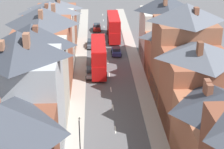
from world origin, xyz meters
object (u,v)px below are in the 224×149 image
(car_mid_black, at_px, (91,43))
(car_mid_white, at_px, (91,72))
(car_near_blue, at_px, (97,27))
(street_lamp, at_px, (80,138))
(double_decker_bus_lead, at_px, (113,27))
(double_decker_bus_mid_street, at_px, (98,56))
(car_parked_right_a, at_px, (116,51))

(car_mid_black, relative_size, car_mid_white, 1.05)
(car_near_blue, height_order, car_mid_white, car_near_blue)
(street_lamp, bearing_deg, car_near_blue, 87.28)
(car_near_blue, bearing_deg, double_decker_bus_lead, -61.75)
(double_decker_bus_mid_street, bearing_deg, street_lamp, -95.28)
(car_near_blue, xyz_separation_m, car_mid_white, (-1.30, -27.26, -0.05))
(car_mid_black, bearing_deg, street_lamp, -91.66)
(car_mid_black, bearing_deg, double_decker_bus_mid_street, -84.38)
(car_near_blue, distance_m, car_parked_right_a, 17.33)
(double_decker_bus_lead, height_order, car_parked_right_a, double_decker_bus_lead)
(double_decker_bus_mid_street, distance_m, car_near_blue, 25.18)
(double_decker_bus_lead, relative_size, car_mid_white, 2.54)
(double_decker_bus_mid_street, relative_size, car_mid_black, 2.42)
(car_parked_right_a, xyz_separation_m, car_mid_white, (-4.90, -10.31, 0.00))
(car_near_blue, relative_size, street_lamp, 0.73)
(car_near_blue, xyz_separation_m, street_lamp, (-2.45, -51.54, 2.39))
(double_decker_bus_lead, relative_size, street_lamp, 1.96)
(car_near_blue, bearing_deg, car_mid_black, -96.20)
(car_near_blue, distance_m, street_lamp, 51.66)
(car_parked_right_a, bearing_deg, car_near_blue, 101.99)
(car_near_blue, bearing_deg, double_decker_bus_mid_street, -90.02)
(double_decker_bus_lead, xyz_separation_m, car_mid_white, (-4.89, -20.57, -2.01))
(car_mid_black, xyz_separation_m, street_lamp, (-1.15, -39.57, 2.44))
(double_decker_bus_mid_street, height_order, street_lamp, street_lamp)
(car_near_blue, distance_m, car_mid_white, 27.29)
(car_parked_right_a, bearing_deg, street_lamp, -99.92)
(double_decker_bus_mid_street, xyz_separation_m, car_mid_white, (-1.29, -2.15, -2.01))
(double_decker_bus_mid_street, height_order, car_near_blue, double_decker_bus_mid_street)
(double_decker_bus_lead, height_order, double_decker_bus_mid_street, same)
(double_decker_bus_lead, relative_size, car_parked_right_a, 2.81)
(car_near_blue, xyz_separation_m, car_parked_right_a, (3.60, -16.95, -0.05))
(car_mid_black, relative_size, street_lamp, 0.81)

